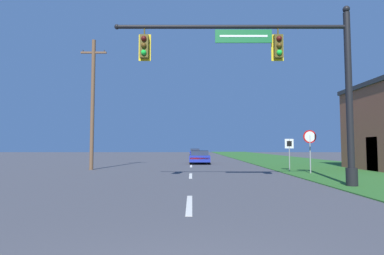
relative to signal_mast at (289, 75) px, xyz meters
The scene contains 8 objects.
grass_verge_right 21.88m from the signal_mast, 72.24° to the left, with size 10.00×110.00×0.04m.
road_center_line 13.76m from the signal_mast, 107.74° to the left, with size 0.16×34.80×0.01m.
signal_mast is the anchor object (origin of this frame).
car_ahead 16.79m from the signal_mast, 101.20° to the left, with size 1.92×4.33×1.19m.
far_car 42.11m from the signal_mast, 94.61° to the left, with size 1.82×4.35×1.19m.
stop_sign 6.78m from the signal_mast, 61.61° to the left, with size 0.76×0.07×2.50m.
route_sign_post 8.00m from the signal_mast, 72.17° to the left, with size 0.55×0.06×2.03m.
utility_pole_near 13.87m from the signal_mast, 141.18° to the left, with size 1.80×0.26×9.07m.
Camera 1 is at (0.07, -2.32, 1.60)m, focal length 28.00 mm.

